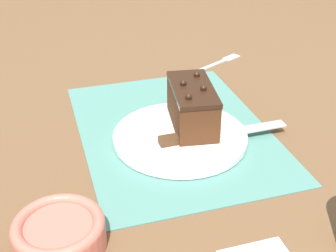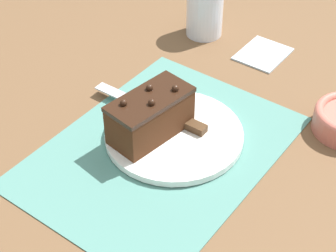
# 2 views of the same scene
# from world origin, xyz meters

# --- Properties ---
(ground_plane) EXTENTS (3.00, 3.00, 0.00)m
(ground_plane) POSITION_xyz_m (0.00, 0.00, 0.00)
(ground_plane) COLOR brown
(placemat_woven) EXTENTS (0.46, 0.34, 0.00)m
(placemat_woven) POSITION_xyz_m (0.00, 0.00, 0.00)
(placemat_woven) COLOR slate
(placemat_woven) RESTS_ON ground_plane
(cake_plate) EXTENTS (0.24, 0.24, 0.01)m
(cake_plate) POSITION_xyz_m (-0.04, 0.00, 0.01)
(cake_plate) COLOR white
(cake_plate) RESTS_ON placemat_woven
(chocolate_cake) EXTENTS (0.16, 0.09, 0.09)m
(chocolate_cake) POSITION_xyz_m (-0.01, -0.03, 0.05)
(chocolate_cake) COLOR #472614
(chocolate_cake) RESTS_ON cake_plate
(serving_knife) EXTENTS (0.02, 0.24, 0.01)m
(serving_knife) POSITION_xyz_m (-0.06, -0.03, 0.02)
(serving_knife) COLOR #472D19
(serving_knife) RESTS_ON cake_plate
(small_bowl) EXTENTS (0.12, 0.12, 0.04)m
(small_bowl) POSITION_xyz_m (-0.24, 0.23, 0.02)
(small_bowl) COLOR #C66656
(small_bowl) RESTS_ON ground_plane
(dessert_fork) EXTENTS (0.08, 0.14, 0.01)m
(dessert_fork) POSITION_xyz_m (0.28, -0.21, 0.00)
(dessert_fork) COLOR #B7BABF
(dessert_fork) RESTS_ON ground_plane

